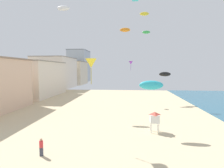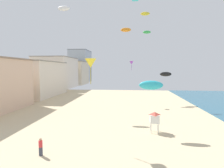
% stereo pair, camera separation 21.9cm
% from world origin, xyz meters
% --- Properties ---
extents(boardwalk_hotel_mid, '(17.62, 18.84, 10.12)m').
position_xyz_m(boardwalk_hotel_mid, '(-26.00, 43.58, 5.07)').
color(boardwalk_hotel_mid, silver).
rests_on(boardwalk_hotel_mid, ground).
extents(boardwalk_hotel_far, '(13.27, 18.54, 12.71)m').
position_xyz_m(boardwalk_hotel_far, '(-26.00, 65.23, 6.36)').
color(boardwalk_hotel_far, silver).
rests_on(boardwalk_hotel_far, ground).
extents(boardwalk_hotel_distant, '(15.29, 15.51, 11.76)m').
position_xyz_m(boardwalk_hotel_distant, '(-26.00, 84.10, 5.89)').
color(boardwalk_hotel_distant, beige).
rests_on(boardwalk_hotel_distant, ground).
extents(boardwalk_hotel_furthest, '(10.67, 17.30, 19.24)m').
position_xyz_m(boardwalk_hotel_furthest, '(-26.00, 101.73, 9.63)').
color(boardwalk_hotel_furthest, '#ADB7C1').
rests_on(boardwalk_hotel_furthest, ground).
extents(kite_flyer, '(0.34, 0.34, 1.64)m').
position_xyz_m(kite_flyer, '(-3.72, 8.14, 0.92)').
color(kite_flyer, '#383D4C').
rests_on(kite_flyer, ground).
extents(lifeguard_stand, '(1.10, 1.10, 2.55)m').
position_xyz_m(lifeguard_stand, '(7.39, 15.41, 1.84)').
color(lifeguard_stand, white).
rests_on(lifeguard_stand, ground).
extents(kite_purple_delta, '(0.88, 0.88, 2.01)m').
position_xyz_m(kite_purple_delta, '(4.63, 33.14, 9.23)').
color(kite_purple_delta, purple).
extents(kite_orange_parafoil, '(2.64, 0.73, 1.03)m').
position_xyz_m(kite_orange_parafoil, '(3.19, 39.52, 17.76)').
color(kite_orange_parafoil, orange).
extents(kite_cyan_parafoil, '(2.85, 0.79, 1.11)m').
position_xyz_m(kite_cyan_parafoil, '(6.82, 14.87, 5.92)').
color(kite_cyan_parafoil, '#2DB7CC').
extents(kite_green_parafoil, '(1.66, 0.46, 0.65)m').
position_xyz_m(kite_green_parafoil, '(7.84, 32.81, 15.75)').
color(kite_green_parafoil, green).
extents(kite_black_parafoil, '(2.61, 0.73, 1.02)m').
position_xyz_m(kite_black_parafoil, '(12.42, 34.98, 6.71)').
color(kite_black_parafoil, black).
extents(kite_yellow_delta, '(1.17, 1.17, 2.66)m').
position_xyz_m(kite_yellow_delta, '(0.19, 11.65, 8.45)').
color(kite_yellow_delta, yellow).
extents(kite_white_parafoil, '(2.37, 0.66, 0.92)m').
position_xyz_m(kite_white_parafoil, '(-8.15, 26.84, 19.25)').
color(kite_white_parafoil, white).
extents(kite_yellow_parafoil, '(2.25, 0.63, 0.88)m').
position_xyz_m(kite_yellow_parafoil, '(7.95, 39.22, 21.49)').
color(kite_yellow_parafoil, yellow).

